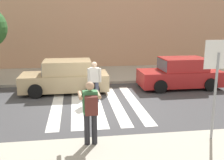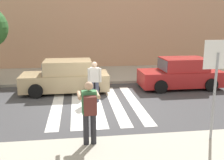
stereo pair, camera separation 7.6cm
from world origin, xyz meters
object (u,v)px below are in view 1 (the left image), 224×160
at_px(stop_sign, 217,68).
at_px(parked_car_tan, 66,77).
at_px(pedestrian_crossing, 94,80).
at_px(photographer_with_backpack, 90,108).
at_px(parked_car_red, 180,74).

xyz_separation_m(stop_sign, parked_car_tan, (-4.20, 6.04, -1.43)).
distance_m(pedestrian_crossing, parked_car_tan, 2.19).
xyz_separation_m(stop_sign, pedestrian_crossing, (-2.95, 4.27, -1.18)).
bearing_deg(stop_sign, photographer_with_backpack, 178.18).
bearing_deg(parked_car_red, photographer_with_backpack, -129.76).
relative_size(photographer_with_backpack, parked_car_tan, 0.42).
xyz_separation_m(parked_car_tan, parked_car_red, (5.76, -0.00, 0.00)).
xyz_separation_m(pedestrian_crossing, parked_car_red, (4.51, 1.77, -0.25)).
xyz_separation_m(stop_sign, photographer_with_backpack, (-3.38, 0.11, -0.99)).
distance_m(photographer_with_backpack, parked_car_red, 7.74).
bearing_deg(photographer_with_backpack, parked_car_red, 50.24).
distance_m(stop_sign, parked_car_red, 6.40).
distance_m(pedestrian_crossing, parked_car_red, 4.85).
bearing_deg(photographer_with_backpack, stop_sign, -1.82).
xyz_separation_m(pedestrian_crossing, parked_car_tan, (-1.25, 1.77, -0.25)).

